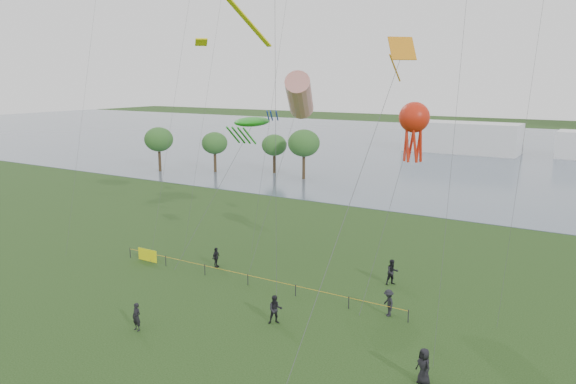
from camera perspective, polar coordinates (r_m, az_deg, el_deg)
The scene contains 14 objects.
lake at distance 119.83m, azimuth 23.29°, elevation 3.60°, with size 400.00×120.00×0.08m, color slate.
pavilion_left at distance 116.97m, azimuth 17.21°, elevation 5.32°, with size 22.00×8.00×6.00m, color white.
trees at distance 86.27m, azimuth -5.26°, elevation 5.03°, with size 27.43×12.28×7.29m.
fence at distance 44.49m, azimuth -10.56°, elevation -7.13°, with size 24.07×0.07×1.05m.
spectator_a at distance 34.66m, azimuth -1.30°, elevation -11.85°, with size 0.86×0.67×1.78m, color black.
spectator_b at distance 36.22m, azimuth 10.17°, elevation -11.02°, with size 1.11×0.64×1.72m, color black.
spectator_c at distance 44.71m, azimuth -7.32°, elevation -6.60°, with size 0.93×0.39×1.59m, color black.
spectator_d at distance 29.24m, azimuth 13.63°, elevation -16.83°, with size 0.89×0.58×1.83m, color black.
spectator_f at distance 34.94m, azimuth -15.13°, elevation -12.15°, with size 0.62×0.40×1.69m, color black.
spectator_g at distance 41.37m, azimuth 10.54°, elevation -8.01°, with size 0.91×0.71×1.87m, color black.
kite_windsock at distance 45.89m, azimuth 1.17°, elevation 9.76°, with size 4.37×8.77×15.23m.
kite_creature at distance 47.01m, azimuth -3.69°, elevation 7.09°, with size 3.30×9.70×11.46m.
kite_octopus at distance 37.48m, azimuth 12.70°, elevation 7.26°, with size 2.29×5.97×13.13m.
kite_delta at distance 29.22m, azimuth 10.85°, elevation 12.28°, with size 1.46×16.02×16.72m.
Camera 1 is at (17.10, -17.69, 14.65)m, focal length 35.00 mm.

